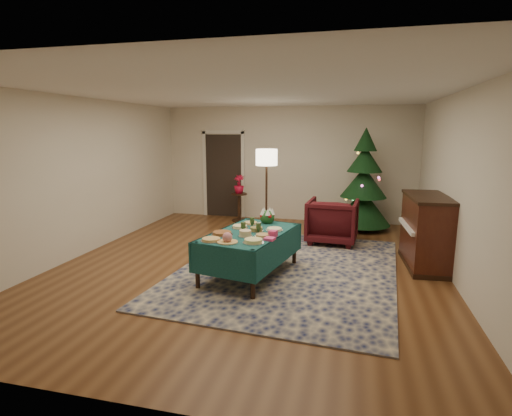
% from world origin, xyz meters
% --- Properties ---
extents(room_shell, '(7.00, 7.00, 7.00)m').
position_xyz_m(room_shell, '(0.00, 0.00, 1.35)').
color(room_shell, '#593319').
rests_on(room_shell, ground).
extents(doorway, '(1.08, 0.04, 2.16)m').
position_xyz_m(doorway, '(-1.60, 3.48, 1.10)').
color(doorway, black).
rests_on(doorway, ground).
extents(rug, '(3.54, 4.45, 0.02)m').
position_xyz_m(rug, '(0.62, -0.10, 0.01)').
color(rug, '#121A44').
rests_on(rug, ground).
extents(buffet_table, '(1.33, 1.88, 0.67)m').
position_xyz_m(buffet_table, '(0.11, -0.49, 0.54)').
color(buffet_table, black).
rests_on(buffet_table, ground).
extents(platter_0, '(0.28, 0.28, 0.04)m').
position_xyz_m(platter_0, '(-0.28, -1.07, 0.69)').
color(platter_0, silver).
rests_on(platter_0, buffet_table).
extents(platter_1, '(0.29, 0.29, 0.14)m').
position_xyz_m(platter_1, '(-0.04, -1.10, 0.73)').
color(platter_1, silver).
rests_on(platter_1, buffet_table).
extents(platter_2, '(0.28, 0.28, 0.06)m').
position_xyz_m(platter_2, '(0.30, -1.02, 0.69)').
color(platter_2, silver).
rests_on(platter_2, buffet_table).
extents(platter_3, '(0.31, 0.31, 0.05)m').
position_xyz_m(platter_3, '(-0.24, -0.72, 0.69)').
color(platter_3, silver).
rests_on(platter_3, buffet_table).
extents(platter_4, '(0.20, 0.20, 0.09)m').
position_xyz_m(platter_4, '(0.11, -0.73, 0.71)').
color(platter_4, silver).
rests_on(platter_4, buffet_table).
extents(platter_5, '(0.23, 0.23, 0.04)m').
position_xyz_m(platter_5, '(0.35, -0.68, 0.69)').
color(platter_5, silver).
rests_on(platter_5, buffet_table).
extents(platter_6, '(0.26, 0.26, 0.05)m').
position_xyz_m(platter_6, '(-0.10, -0.28, 0.69)').
color(platter_6, silver).
rests_on(platter_6, buffet_table).
extents(platter_7, '(0.22, 0.22, 0.06)m').
position_xyz_m(platter_7, '(0.19, -0.41, 0.70)').
color(platter_7, silver).
rests_on(platter_7, buffet_table).
extents(platter_8, '(0.26, 0.26, 0.04)m').
position_xyz_m(platter_8, '(0.44, -0.29, 0.69)').
color(platter_8, silver).
rests_on(platter_8, buffet_table).
extents(platter_9, '(0.24, 0.24, 0.04)m').
position_xyz_m(platter_9, '(-0.01, 0.02, 0.69)').
color(platter_9, silver).
rests_on(platter_9, buffet_table).
extents(goblet_0, '(0.07, 0.07, 0.16)m').
position_xyz_m(goblet_0, '(0.07, -0.19, 0.75)').
color(goblet_0, '#2D471E').
rests_on(goblet_0, buffet_table).
extents(goblet_1, '(0.07, 0.07, 0.16)m').
position_xyz_m(goblet_1, '(0.24, -0.50, 0.75)').
color(goblet_1, '#2D471E').
rests_on(goblet_1, buffet_table).
extents(goblet_2, '(0.07, 0.07, 0.16)m').
position_xyz_m(goblet_2, '(0.02, -0.54, 0.75)').
color(goblet_2, '#2D471E').
rests_on(goblet_2, buffet_table).
extents(napkin_stack, '(0.16, 0.16, 0.04)m').
position_xyz_m(napkin_stack, '(0.48, -0.83, 0.69)').
color(napkin_stack, '#EA4182').
rests_on(napkin_stack, buffet_table).
extents(gift_box, '(0.13, 0.13, 0.09)m').
position_xyz_m(gift_box, '(0.49, -0.65, 0.71)').
color(gift_box, '#D73B6F').
rests_on(gift_box, buffet_table).
extents(centerpiece, '(0.24, 0.24, 0.28)m').
position_xyz_m(centerpiece, '(0.23, 0.17, 0.78)').
color(centerpiece, '#1E4C1E').
rests_on(centerpiece, buffet_table).
extents(armchair, '(0.98, 0.92, 0.94)m').
position_xyz_m(armchair, '(1.20, 1.62, 0.47)').
color(armchair, '#420E12').
rests_on(armchair, ground).
extents(floor_lamp, '(0.43, 0.43, 1.78)m').
position_xyz_m(floor_lamp, '(-0.15, 1.82, 1.51)').
color(floor_lamp, '#A57F3F').
rests_on(floor_lamp, ground).
extents(side_table, '(0.38, 0.38, 0.68)m').
position_xyz_m(side_table, '(-1.06, 2.98, 0.33)').
color(side_table, black).
rests_on(side_table, ground).
extents(potted_plant, '(0.24, 0.44, 0.24)m').
position_xyz_m(potted_plant, '(-1.06, 2.98, 0.80)').
color(potted_plant, '#AF0C2A').
rests_on(potted_plant, side_table).
extents(christmas_tree, '(1.59, 1.59, 2.21)m').
position_xyz_m(christmas_tree, '(1.78, 2.90, 0.99)').
color(christmas_tree, black).
rests_on(christmas_tree, ground).
extents(piano, '(0.70, 1.36, 1.14)m').
position_xyz_m(piano, '(2.70, 0.59, 0.56)').
color(piano, black).
rests_on(piano, ground).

